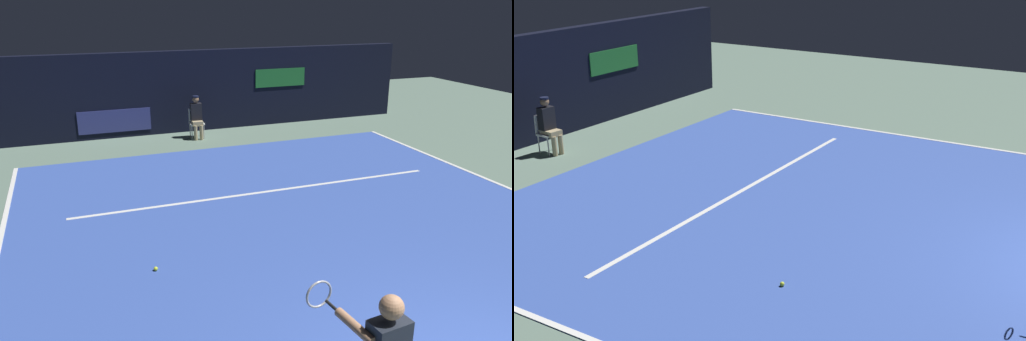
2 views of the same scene
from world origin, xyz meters
TOP-DOWN VIEW (x-y plane):
  - ground_plane at (0.00, 4.90)m, footprint 30.74×30.74m
  - court_surface at (0.00, 4.90)m, footprint 10.78×11.79m
  - line_service at (0.00, 6.96)m, footprint 8.41×0.10m
  - back_wall at (-0.00, 13.14)m, footprint 14.84×0.33m
  - line_judge_on_chair at (-0.22, 12.10)m, footprint 0.47×0.55m
  - tennis_ball at (-2.91, 4.35)m, footprint 0.07×0.07m

SIDE VIEW (x-z plane):
  - ground_plane at x=0.00m, z-range 0.00..0.00m
  - court_surface at x=0.00m, z-range 0.00..0.01m
  - line_service at x=0.00m, z-range 0.01..0.02m
  - tennis_ball at x=-2.91m, z-range 0.01..0.08m
  - line_judge_on_chair at x=-0.22m, z-range 0.03..1.35m
  - back_wall at x=0.00m, z-range 0.00..2.60m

